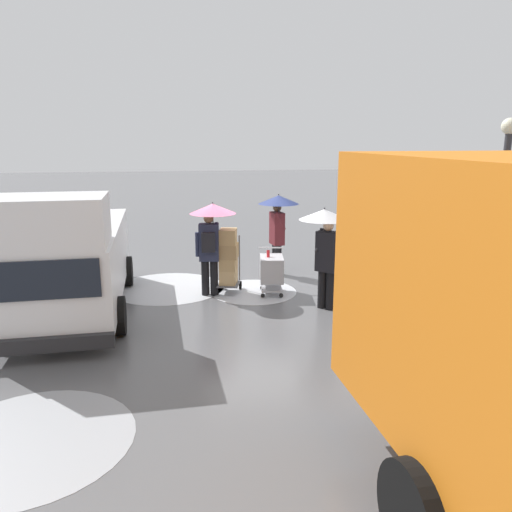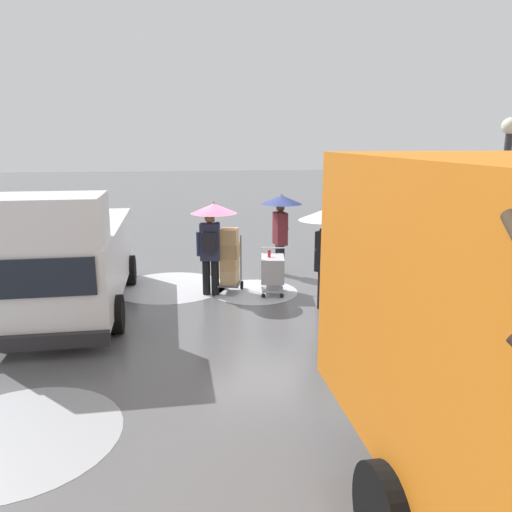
{
  "view_description": "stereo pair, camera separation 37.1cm",
  "coord_description": "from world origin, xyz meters",
  "px_view_note": "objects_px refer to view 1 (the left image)",
  "views": [
    {
      "loc": [
        1.91,
        11.59,
        3.52
      ],
      "look_at": [
        0.13,
        1.22,
        1.05
      ],
      "focal_mm": 35.25,
      "sensor_mm": 36.0,
      "label": 1
    },
    {
      "loc": [
        1.55,
        11.65,
        3.52
      ],
      "look_at": [
        0.13,
        1.22,
        1.05
      ],
      "focal_mm": 35.25,
      "sensor_mm": 36.0,
      "label": 2
    }
  ],
  "objects_px": {
    "street_lamp": "(501,206)",
    "shopping_cart_vendor": "(272,270)",
    "pedestrian_white_side": "(211,228)",
    "hand_dolly_boxes": "(228,258)",
    "cargo_van_parked_right": "(70,258)",
    "pedestrian_black_side": "(326,235)",
    "pedestrian_pink_side": "(278,216)"
  },
  "relations": [
    {
      "from": "cargo_van_parked_right",
      "to": "pedestrian_white_side",
      "type": "height_order",
      "value": "cargo_van_parked_right"
    },
    {
      "from": "pedestrian_pink_side",
      "to": "pedestrian_black_side",
      "type": "height_order",
      "value": "same"
    },
    {
      "from": "shopping_cart_vendor",
      "to": "cargo_van_parked_right",
      "type": "bearing_deg",
      "value": 8.59
    },
    {
      "from": "shopping_cart_vendor",
      "to": "hand_dolly_boxes",
      "type": "relative_size",
      "value": 0.69
    },
    {
      "from": "cargo_van_parked_right",
      "to": "pedestrian_pink_side",
      "type": "relative_size",
      "value": 2.51
    },
    {
      "from": "cargo_van_parked_right",
      "to": "pedestrian_white_side",
      "type": "distance_m",
      "value": 3.03
    },
    {
      "from": "pedestrian_black_side",
      "to": "shopping_cart_vendor",
      "type": "bearing_deg",
      "value": -52.57
    },
    {
      "from": "hand_dolly_boxes",
      "to": "pedestrian_black_side",
      "type": "xyz_separation_m",
      "value": [
        -1.87,
        1.42,
        0.73
      ]
    },
    {
      "from": "shopping_cart_vendor",
      "to": "street_lamp",
      "type": "relative_size",
      "value": 0.27
    },
    {
      "from": "cargo_van_parked_right",
      "to": "pedestrian_black_side",
      "type": "height_order",
      "value": "cargo_van_parked_right"
    },
    {
      "from": "pedestrian_black_side",
      "to": "street_lamp",
      "type": "bearing_deg",
      "value": 143.4
    },
    {
      "from": "street_lamp",
      "to": "cargo_van_parked_right",
      "type": "bearing_deg",
      "value": -17.45
    },
    {
      "from": "pedestrian_black_side",
      "to": "pedestrian_white_side",
      "type": "bearing_deg",
      "value": -29.98
    },
    {
      "from": "shopping_cart_vendor",
      "to": "hand_dolly_boxes",
      "type": "height_order",
      "value": "hand_dolly_boxes"
    },
    {
      "from": "hand_dolly_boxes",
      "to": "pedestrian_black_side",
      "type": "bearing_deg",
      "value": 142.8
    },
    {
      "from": "hand_dolly_boxes",
      "to": "pedestrian_black_side",
      "type": "height_order",
      "value": "pedestrian_black_side"
    },
    {
      "from": "cargo_van_parked_right",
      "to": "hand_dolly_boxes",
      "type": "bearing_deg",
      "value": -164.97
    },
    {
      "from": "street_lamp",
      "to": "pedestrian_pink_side",
      "type": "bearing_deg",
      "value": -57.37
    },
    {
      "from": "cargo_van_parked_right",
      "to": "hand_dolly_boxes",
      "type": "distance_m",
      "value": 3.43
    },
    {
      "from": "shopping_cart_vendor",
      "to": "pedestrian_white_side",
      "type": "height_order",
      "value": "pedestrian_white_side"
    },
    {
      "from": "street_lamp",
      "to": "shopping_cart_vendor",
      "type": "bearing_deg",
      "value": -41.65
    },
    {
      "from": "pedestrian_black_side",
      "to": "pedestrian_white_side",
      "type": "relative_size",
      "value": 1.0
    },
    {
      "from": "pedestrian_pink_side",
      "to": "pedestrian_white_side",
      "type": "xyz_separation_m",
      "value": [
        1.84,
        1.44,
        -0.01
      ]
    },
    {
      "from": "hand_dolly_boxes",
      "to": "street_lamp",
      "type": "relative_size",
      "value": 0.39
    },
    {
      "from": "shopping_cart_vendor",
      "to": "hand_dolly_boxes",
      "type": "distance_m",
      "value": 1.03
    },
    {
      "from": "cargo_van_parked_right",
      "to": "hand_dolly_boxes",
      "type": "relative_size",
      "value": 3.57
    },
    {
      "from": "pedestrian_pink_side",
      "to": "pedestrian_white_side",
      "type": "distance_m",
      "value": 2.34
    },
    {
      "from": "shopping_cart_vendor",
      "to": "street_lamp",
      "type": "bearing_deg",
      "value": 138.35
    },
    {
      "from": "hand_dolly_boxes",
      "to": "street_lamp",
      "type": "height_order",
      "value": "street_lamp"
    },
    {
      "from": "pedestrian_pink_side",
      "to": "street_lamp",
      "type": "height_order",
      "value": "street_lamp"
    },
    {
      "from": "pedestrian_white_side",
      "to": "pedestrian_pink_side",
      "type": "bearing_deg",
      "value": -141.88
    },
    {
      "from": "street_lamp",
      "to": "pedestrian_black_side",
      "type": "bearing_deg",
      "value": -36.6
    }
  ]
}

